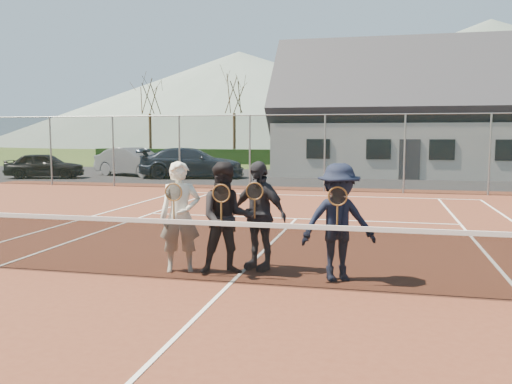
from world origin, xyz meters
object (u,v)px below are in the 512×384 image
player_c (258,215)px  player_d (339,222)px  tennis_net (231,250)px  clubhouse (417,103)px  car_c (192,163)px  car_a (45,165)px  player_b (226,218)px  car_b (134,162)px  player_a (180,217)px

player_c → player_d: 1.41m
tennis_net → clubhouse: bearing=80.5°
car_c → tennis_net: (7.32, -18.62, -0.24)m
car_a → tennis_net: (14.60, -16.81, -0.12)m
tennis_net → player_c: player_c is taller
car_c → player_b: player_b is taller
car_b → player_b: bearing=-131.2°
car_b → player_c: player_c is taller
player_c → player_d: bearing=-16.8°
clubhouse → player_d: clubhouse is taller
clubhouse → player_b: (-4.22, -23.45, -3.07)m
player_a → player_d: bearing=0.7°
car_a → car_b: car_b is taller
car_c → player_a: bearing=-172.7°
tennis_net → player_a: player_a is taller
car_a → player_a: player_a is taller
player_c → player_d: size_ratio=1.00×
car_b → tennis_net: (10.81, -19.24, -0.22)m
car_c → player_c: 19.18m
car_b → player_d: size_ratio=2.57×
player_a → clubhouse: bearing=78.0°
player_b → player_d: size_ratio=1.00×
car_b → clubhouse: bearing=-52.9°
tennis_net → player_c: 1.07m
car_a → player_a: 21.20m
car_a → player_a: bearing=-154.6°
car_b → player_b: (10.58, -18.69, 0.16)m
player_a → car_b: bearing=117.7°
car_c → player_b: bearing=-170.5°
car_a → player_c: bearing=-151.5°
player_a → player_c: size_ratio=1.00×
car_b → player_c: size_ratio=2.57×
car_b → clubhouse: 15.89m
car_a → player_d: (16.15, -16.24, 0.27)m
car_b → car_c: (3.49, -0.61, 0.01)m
player_b → player_c: size_ratio=1.00×
player_b → player_d: same height
car_a → player_c: (14.80, -15.83, 0.27)m
car_a → player_d: player_d is taller
car_c → player_d: size_ratio=2.97×
player_b → player_d: bearing=0.6°
clubhouse → tennis_net: bearing=-99.5°
player_b → car_a: bearing=131.5°
clubhouse → player_c: bearing=-99.4°
car_a → player_a: (13.60, -16.27, 0.27)m
tennis_net → player_c: (0.20, 0.98, 0.38)m
car_a → clubhouse: size_ratio=0.25×
car_b → clubhouse: clubhouse is taller
player_c → player_a: bearing=-160.1°
car_b → player_d: 22.39m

